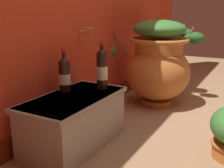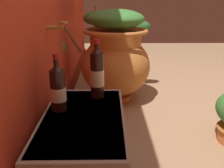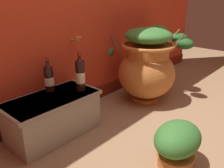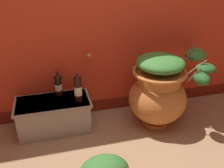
% 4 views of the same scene
% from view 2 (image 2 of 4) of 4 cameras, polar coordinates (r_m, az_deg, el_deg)
% --- Properties ---
extents(ground_plane, '(7.00, 7.00, 0.00)m').
position_cam_2_polar(ground_plane, '(2.07, 20.35, -7.77)').
color(ground_plane, '#9E7A56').
extents(terracotta_urn, '(0.93, 0.90, 0.80)m').
position_cam_2_polar(terracotta_urn, '(2.26, 0.57, 6.56)').
color(terracotta_urn, '#C17033').
rests_on(terracotta_urn, ground_plane).
extents(stone_ledge, '(0.75, 0.39, 0.34)m').
position_cam_2_polar(stone_ledge, '(1.33, -6.13, -13.01)').
color(stone_ledge, '#9E9384').
rests_on(stone_ledge, ground_plane).
extents(wine_bottle_left, '(0.08, 0.08, 0.33)m').
position_cam_2_polar(wine_bottle_left, '(1.45, -3.29, 2.57)').
color(wine_bottle_left, black).
rests_on(wine_bottle_left, stone_ledge).
extents(wine_bottle_middle, '(0.08, 0.08, 0.29)m').
position_cam_2_polar(wine_bottle_middle, '(1.30, -11.81, -0.72)').
color(wine_bottle_middle, black).
rests_on(wine_bottle_middle, stone_ledge).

